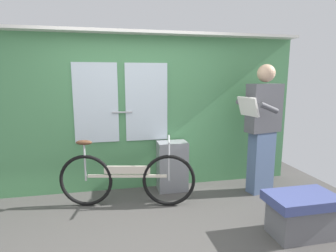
{
  "coord_description": "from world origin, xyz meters",
  "views": [
    {
      "loc": [
        -0.37,
        -2.63,
        1.62
      ],
      "look_at": [
        0.33,
        0.67,
        1.03
      ],
      "focal_mm": 29.5,
      "sensor_mm": 36.0,
      "label": 1
    }
  ],
  "objects_px": {
    "trash_bin_by_wall": "(172,166)",
    "passenger_reading_newspaper": "(263,127)",
    "bench_seat_corner": "(301,214)",
    "bicycle_near_door": "(127,179)"
  },
  "relations": [
    {
      "from": "passenger_reading_newspaper",
      "to": "bench_seat_corner",
      "type": "height_order",
      "value": "passenger_reading_newspaper"
    },
    {
      "from": "trash_bin_by_wall",
      "to": "passenger_reading_newspaper",
      "type": "bearing_deg",
      "value": -15.52
    },
    {
      "from": "trash_bin_by_wall",
      "to": "bench_seat_corner",
      "type": "relative_size",
      "value": 1.03
    },
    {
      "from": "passenger_reading_newspaper",
      "to": "trash_bin_by_wall",
      "type": "height_order",
      "value": "passenger_reading_newspaper"
    },
    {
      "from": "trash_bin_by_wall",
      "to": "bench_seat_corner",
      "type": "xyz_separation_m",
      "value": [
        1.03,
        -1.45,
        -0.12
      ]
    },
    {
      "from": "passenger_reading_newspaper",
      "to": "bench_seat_corner",
      "type": "relative_size",
      "value": 2.57
    },
    {
      "from": "bench_seat_corner",
      "to": "bicycle_near_door",
      "type": "bearing_deg",
      "value": 148.11
    },
    {
      "from": "bicycle_near_door",
      "to": "trash_bin_by_wall",
      "type": "height_order",
      "value": "bicycle_near_door"
    },
    {
      "from": "bicycle_near_door",
      "to": "bench_seat_corner",
      "type": "height_order",
      "value": "bicycle_near_door"
    },
    {
      "from": "trash_bin_by_wall",
      "to": "bench_seat_corner",
      "type": "bearing_deg",
      "value": -54.51
    }
  ]
}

